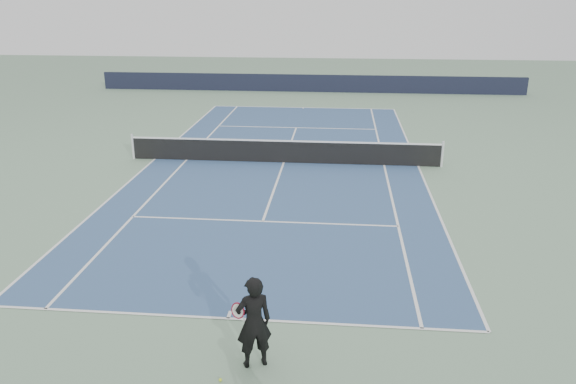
{
  "coord_description": "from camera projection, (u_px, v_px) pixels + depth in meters",
  "views": [
    {
      "loc": [
        2.28,
        -22.19,
        6.62
      ],
      "look_at": [
        0.81,
        -6.69,
        1.1
      ],
      "focal_mm": 35.0,
      "sensor_mm": 36.0,
      "label": 1
    }
  ],
  "objects": [
    {
      "name": "court_surface",
      "position": [
        284.0,
        163.0,
        23.23
      ],
      "size": [
        10.97,
        23.77,
        0.01
      ],
      "primitive_type": "cube",
      "color": "#34517B",
      "rests_on": "ground"
    },
    {
      "name": "tennis_net",
      "position": [
        284.0,
        151.0,
        23.06
      ],
      "size": [
        12.9,
        0.1,
        1.07
      ],
      "color": "silver",
      "rests_on": "ground"
    },
    {
      "name": "windscreen_far",
      "position": [
        309.0,
        83.0,
        39.81
      ],
      "size": [
        30.0,
        0.25,
        1.2
      ],
      "primitive_type": "cube",
      "color": "black",
      "rests_on": "ground"
    },
    {
      "name": "ground",
      "position": [
        284.0,
        163.0,
        23.23
      ],
      "size": [
        80.0,
        80.0,
        0.0
      ],
      "primitive_type": "plane",
      "color": "gray"
    },
    {
      "name": "tennis_player",
      "position": [
        254.0,
        322.0,
        10.3
      ],
      "size": [
        0.87,
        0.73,
        1.84
      ],
      "color": "black",
      "rests_on": "ground"
    },
    {
      "name": "tennis_ball",
      "position": [
        220.0,
        380.0,
        10.13
      ],
      "size": [
        0.06,
        0.06,
        0.06
      ],
      "primitive_type": "sphere",
      "color": "#C8E32E",
      "rests_on": "ground"
    }
  ]
}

